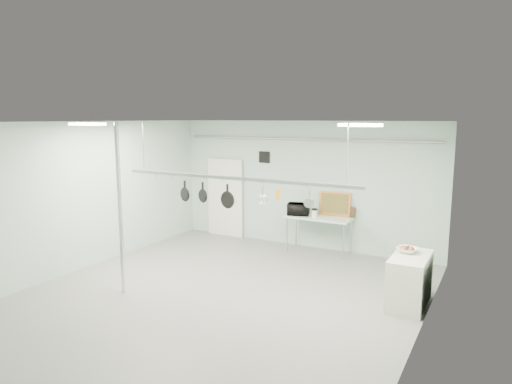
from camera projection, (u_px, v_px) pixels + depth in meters
The scene contains 25 objects.
floor at pixel (216, 298), 8.37m from camera, with size 8.00×8.00×0.00m, color gray.
ceiling at pixel (214, 123), 7.86m from camera, with size 7.00×8.00×0.02m, color silver.
back_wall at pixel (303, 184), 11.56m from camera, with size 7.00×0.02×3.20m, color #9EBEAE.
right_wall at pixel (420, 237), 6.45m from camera, with size 0.02×8.00×3.20m, color #9EBEAE.
door at pixel (226, 198), 12.70m from camera, with size 1.10×0.10×2.20m, color silver.
wall_vent at pixel (264, 157), 11.96m from camera, with size 0.30×0.04×0.30m, color black.
conduit_pipe at pixel (302, 139), 11.30m from camera, with size 0.07×0.07×6.60m, color gray.
chrome_pole at pixel (120, 210), 8.40m from camera, with size 0.08×0.08×3.20m, color silver.
prep_table at pixel (319, 219), 11.06m from camera, with size 1.60×0.70×0.91m.
side_cabinet at pixel (410, 280), 8.01m from camera, with size 0.60×1.20×0.90m, color beige.
pot_rack at pixel (233, 177), 8.18m from camera, with size 4.80×0.06×1.00m.
light_panel_left at pixel (87, 124), 8.22m from camera, with size 0.65×0.30×0.05m, color white.
light_panel_right at pixel (360, 125), 7.24m from camera, with size 0.65×0.30×0.05m, color white.
microwave at pixel (299, 209), 11.21m from camera, with size 0.52×0.35×0.29m, color black.
coffee_canister at pixel (314, 214), 10.94m from camera, with size 0.13×0.13×0.18m, color silver.
painting_large at pixel (335, 204), 11.13m from camera, with size 0.78×0.05×0.58m, color orange.
painting_small at pixel (349, 212), 10.98m from camera, with size 0.30×0.04×0.25m, color #332112.
fruit_bowl at pixel (407, 250), 8.12m from camera, with size 0.37×0.37×0.09m, color silver.
skillet_left at pixel (185, 190), 8.75m from camera, with size 0.27×0.06×0.38m, color black, non-canonical shape.
skillet_mid at pixel (203, 192), 8.55m from camera, with size 0.26×0.06×0.36m, color black, non-canonical shape.
skillet_right at pixel (227, 196), 8.29m from camera, with size 0.32×0.06×0.44m, color black, non-canonical shape.
whisk at pixel (263, 196), 7.94m from camera, with size 0.18×0.18×0.31m, color #BABBC0, non-canonical shape.
grater at pixel (278, 194), 7.79m from camera, with size 0.09×0.02×0.21m, color yellow, non-canonical shape.
saucepan at pixel (309, 199), 7.52m from camera, with size 0.16×0.08×0.27m, color silver, non-canonical shape.
fruit_cluster at pixel (407, 248), 8.11m from camera, with size 0.24×0.24×0.09m, color #9A150E, non-canonical shape.
Camera 1 is at (4.47, -6.61, 3.28)m, focal length 32.00 mm.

